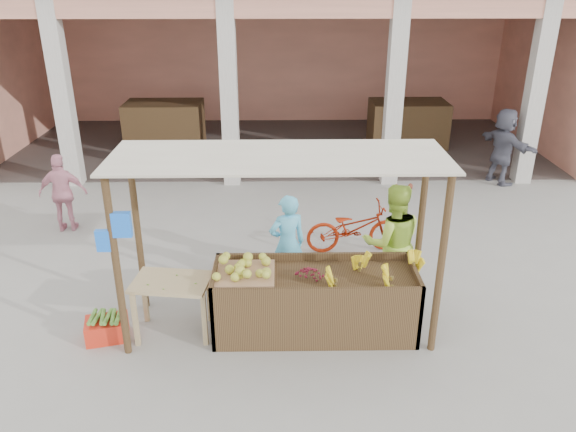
{
  "coord_description": "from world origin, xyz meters",
  "views": [
    {
      "loc": [
        0.06,
        -6.22,
        4.37
      ],
      "look_at": [
        0.17,
        1.2,
        1.12
      ],
      "focal_mm": 35.0,
      "sensor_mm": 36.0,
      "label": 1
    }
  ],
  "objects_px": {
    "red_crate": "(107,329)",
    "motorcycle": "(354,227)",
    "vendor_blue": "(287,241)",
    "fruit_stall": "(314,303)",
    "vendor_green": "(392,240)",
    "side_table": "(172,290)"
  },
  "relations": [
    {
      "from": "red_crate",
      "to": "vendor_blue",
      "type": "distance_m",
      "value": 2.7
    },
    {
      "from": "fruit_stall",
      "to": "vendor_blue",
      "type": "distance_m",
      "value": 1.14
    },
    {
      "from": "vendor_blue",
      "to": "motorcycle",
      "type": "bearing_deg",
      "value": -151.5
    },
    {
      "from": "vendor_green",
      "to": "fruit_stall",
      "type": "bearing_deg",
      "value": 33.76
    },
    {
      "from": "fruit_stall",
      "to": "red_crate",
      "type": "distance_m",
      "value": 2.7
    },
    {
      "from": "side_table",
      "to": "red_crate",
      "type": "xyz_separation_m",
      "value": [
        -0.85,
        -0.12,
        -0.5
      ]
    },
    {
      "from": "side_table",
      "to": "red_crate",
      "type": "distance_m",
      "value": 1.0
    },
    {
      "from": "fruit_stall",
      "to": "vendor_blue",
      "type": "bearing_deg",
      "value": 108.42
    },
    {
      "from": "fruit_stall",
      "to": "vendor_green",
      "type": "xyz_separation_m",
      "value": [
        1.13,
        0.79,
        0.52
      ]
    },
    {
      "from": "fruit_stall",
      "to": "vendor_blue",
      "type": "relative_size",
      "value": 1.61
    },
    {
      "from": "side_table",
      "to": "fruit_stall",
      "type": "bearing_deg",
      "value": 8.47
    },
    {
      "from": "vendor_blue",
      "to": "red_crate",
      "type": "bearing_deg",
      "value": 7.17
    },
    {
      "from": "vendor_green",
      "to": "red_crate",
      "type": "bearing_deg",
      "value": 12.7
    },
    {
      "from": "motorcycle",
      "to": "fruit_stall",
      "type": "bearing_deg",
      "value": 155.22
    },
    {
      "from": "red_crate",
      "to": "vendor_green",
      "type": "height_order",
      "value": "vendor_green"
    },
    {
      "from": "fruit_stall",
      "to": "vendor_blue",
      "type": "xyz_separation_m",
      "value": [
        -0.34,
        1.01,
        0.41
      ]
    },
    {
      "from": "red_crate",
      "to": "fruit_stall",
      "type": "bearing_deg",
      "value": -10.2
    },
    {
      "from": "fruit_stall",
      "to": "red_crate",
      "type": "height_order",
      "value": "fruit_stall"
    },
    {
      "from": "red_crate",
      "to": "motorcycle",
      "type": "relative_size",
      "value": 0.31
    },
    {
      "from": "fruit_stall",
      "to": "motorcycle",
      "type": "height_order",
      "value": "motorcycle"
    },
    {
      "from": "red_crate",
      "to": "vendor_blue",
      "type": "xyz_separation_m",
      "value": [
        2.34,
        1.17,
        0.67
      ]
    },
    {
      "from": "vendor_blue",
      "to": "motorcycle",
      "type": "distance_m",
      "value": 1.74
    }
  ]
}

